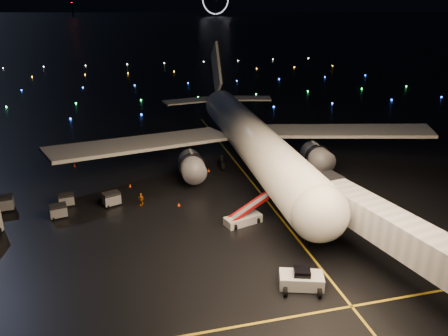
% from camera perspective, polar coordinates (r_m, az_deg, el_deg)
% --- Properties ---
extents(ground, '(2000.00, 2000.00, 0.00)m').
position_cam_1_polar(ground, '(337.82, -13.63, 16.29)').
color(ground, black).
rests_on(ground, ground).
extents(lane_centre, '(0.25, 80.00, 0.02)m').
position_cam_1_polar(lane_centre, '(60.06, 4.57, -2.98)').
color(lane_centre, gold).
rests_on(lane_centre, ground).
extents(airliner, '(61.65, 58.79, 16.86)m').
position_cam_1_polar(airliner, '(67.61, 2.90, 7.35)').
color(airliner, silver).
rests_on(airliner, ground).
extents(pushback_tug, '(4.37, 3.18, 1.87)m').
position_cam_1_polar(pushback_tug, '(41.22, 10.08, -13.97)').
color(pushback_tug, silver).
rests_on(pushback_tug, ground).
extents(belt_loader, '(6.66, 3.42, 3.11)m').
position_cam_1_polar(belt_loader, '(50.77, 2.51, -5.69)').
color(belt_loader, silver).
rests_on(belt_loader, ground).
extents(crew_c, '(1.00, 0.97, 1.68)m').
position_cam_1_polar(crew_c, '(56.39, -10.77, -4.04)').
color(crew_c, orange).
rests_on(crew_c, ground).
extents(safety_cone_0, '(0.42, 0.42, 0.45)m').
position_cam_1_polar(safety_cone_0, '(55.83, -5.93, -4.72)').
color(safety_cone_0, '#FC400A').
rests_on(safety_cone_0, ground).
extents(safety_cone_1, '(0.56, 0.56, 0.51)m').
position_cam_1_polar(safety_cone_1, '(66.55, -2.02, -0.24)').
color(safety_cone_1, '#FC400A').
rests_on(safety_cone_1, ground).
extents(safety_cone_2, '(0.48, 0.48, 0.47)m').
position_cam_1_polar(safety_cone_2, '(62.42, -12.18, -2.23)').
color(safety_cone_2, '#FC400A').
rests_on(safety_cone_2, ground).
extents(safety_cone_3, '(0.53, 0.53, 0.55)m').
position_cam_1_polar(safety_cone_3, '(72.42, -18.96, 0.39)').
color(safety_cone_3, '#FC400A').
rests_on(safety_cone_3, ground).
extents(ferris_wheel, '(49.33, 16.80, 52.00)m').
position_cam_1_polar(ferris_wheel, '(777.08, -1.11, 21.09)').
color(ferris_wheel, black).
rests_on(ferris_wheel, ground).
extents(taxiway_lights, '(164.00, 92.00, 0.36)m').
position_cam_1_polar(taxiway_lights, '(145.04, -11.78, 10.96)').
color(taxiway_lights, black).
rests_on(taxiway_lights, ground).
extents(baggage_cart_0, '(2.41, 2.04, 1.74)m').
position_cam_1_polar(baggage_cart_0, '(57.26, -14.49, -3.92)').
color(baggage_cart_0, gray).
rests_on(baggage_cart_0, ground).
extents(baggage_cart_1, '(1.95, 1.47, 1.55)m').
position_cam_1_polar(baggage_cart_1, '(58.94, -19.87, -3.91)').
color(baggage_cart_1, gray).
rests_on(baggage_cart_1, ground).
extents(baggage_cart_2, '(2.18, 1.74, 1.64)m').
position_cam_1_polar(baggage_cart_2, '(56.09, -20.83, -5.28)').
color(baggage_cart_2, gray).
rests_on(baggage_cart_2, ground).
extents(baggage_cart_3, '(2.41, 1.86, 1.87)m').
position_cam_1_polar(baggage_cart_3, '(60.58, -26.83, -4.14)').
color(baggage_cart_3, gray).
rests_on(baggage_cart_3, ground).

